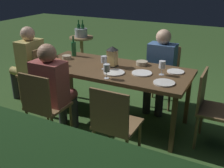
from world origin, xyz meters
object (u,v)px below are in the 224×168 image
Objects in this scene: wine_glass_c at (162,65)px; bowl_dip at (67,57)px; chair_head_far at (39,72)px; plate_c at (142,73)px; person_in_rust at (54,86)px; plate_b at (164,83)px; ice_bucket at (81,32)px; chair_side_right_b at (44,104)px; person_in_mustard at (28,60)px; bowl_olives at (55,61)px; bowl_salad at (142,63)px; dining_table at (112,72)px; plate_d at (176,72)px; chair_side_left_a at (163,73)px; lantern_centerpiece at (112,55)px; green_bottle_on_table at (74,49)px; chair_head_near at (211,106)px; bowl_bread at (64,64)px; side_table at (82,47)px; person_in_blue at (160,67)px; plate_a at (114,72)px; wine_glass_b at (104,60)px; wine_glass_a at (107,69)px; chair_side_right_a at (114,123)px.

bowl_dip is at bearing -0.72° from wine_glass_c.
chair_head_far reaches higher than plate_c.
person_in_rust reaches higher than plate_b.
ice_bucket is at bearing -41.33° from plate_c.
chair_side_right_b is at bearing 108.89° from bowl_dip.
bowl_olives is at bearing 166.99° from person_in_mustard.
bowl_olives reaches higher than plate_b.
chair_side_right_b is 7.08× the size of bowl_dip.
bowl_salad is at bearing -35.09° from wine_glass_c.
plate_c is at bearing 175.92° from dining_table.
person_in_rust is 1.46m from plate_d.
person_in_rust and person_in_mustard have the same top height.
lantern_centerpiece is at bearing 58.40° from chair_side_left_a.
bowl_olives is (0.04, 0.38, -0.09)m from green_bottle_on_table.
plate_d is (-0.79, -0.15, -0.14)m from lantern_centerpiece.
chair_head_near reaches higher than bowl_dip.
bowl_olives is 0.20m from bowl_bread.
dining_table is at bearing -180.00° from person_in_mustard.
lantern_centerpiece is at bearing -115.65° from chair_side_right_b.
person_in_mustard reaches higher than side_table.
wine_glass_c is at bearing -66.74° from plate_b.
plate_a is (0.33, 0.78, 0.11)m from person_in_blue.
person_in_blue is 1.97m from person_in_mustard.
wine_glass_b is at bearing -22.58° from plate_a.
bowl_salad is (-0.18, -0.64, -0.09)m from wine_glass_a.
dining_table is 0.77m from plate_b.
person_in_mustard is at bearing 95.92° from ice_bucket.
person_in_mustard reaches higher than chair_side_left_a.
green_bottle_on_table is 0.46× the size of side_table.
bowl_bread reaches higher than dining_table.
bowl_bread is at bearing 17.29° from plate_d.
bowl_dip is at bearing 88.23° from green_bottle_on_table.
chair_side_right_b is at bearing 114.44° from side_table.
side_table is at bearing -24.50° from chair_side_left_a.
bowl_bread is (-0.15, 0.45, -0.09)m from green_bottle_on_table.
plate_c is (-1.15, 0.26, -0.10)m from green_bottle_on_table.
chair_head_far reaches higher than bowl_salad.
plate_a is at bearing -130.15° from chair_side_right_b.
plate_d is at bearing -92.59° from plate_b.
chair_side_right_b is at bearing 40.26° from plate_d.
person_in_rust is at bearing 54.47° from person_in_blue.
bowl_dip is at bearing -99.41° from bowl_olives.
wine_glass_a is at bearing 37.68° from wine_glass_c.
chair_head_near is 1.00× the size of chair_head_far.
wine_glass_c reaches higher than chair_side_right_a.
wine_glass_c reaches higher than chair_side_right_b.
wine_glass_a reaches higher than bowl_salad.
green_bottle_on_table is at bearing -72.02° from bowl_bread.
wine_glass_b is 0.55m from bowl_bread.
chair_side_right_a is 1.23m from bowl_bread.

